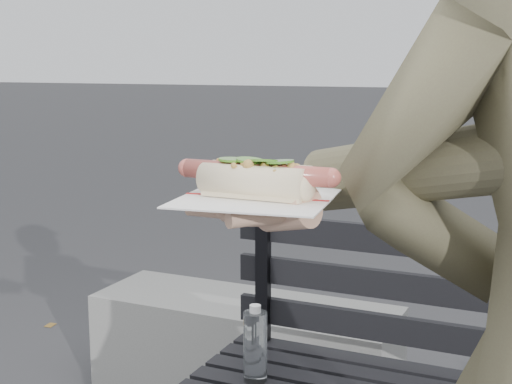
% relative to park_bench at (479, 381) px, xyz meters
% --- Properties ---
extents(park_bench, '(1.50, 0.44, 0.88)m').
position_rel_park_bench_xyz_m(park_bench, '(0.00, 0.00, 0.00)').
color(park_bench, black).
rests_on(park_bench, ground).
extents(concrete_block, '(1.20, 0.40, 0.40)m').
position_rel_park_bench_xyz_m(concrete_block, '(-0.96, 0.63, -0.32)').
color(concrete_block, slate).
rests_on(concrete_block, ground).
extents(held_hotdog, '(0.64, 0.31, 0.20)m').
position_rel_park_bench_xyz_m(held_hotdog, '(0.01, -0.89, 0.66)').
color(held_hotdog, brown).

